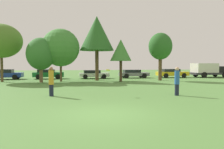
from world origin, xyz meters
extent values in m
plane|color=#54843D|center=(0.00, 0.00, 0.00)|extent=(120.00, 120.00, 0.00)
cylinder|color=#191E33|center=(-2.54, 5.42, 0.36)|extent=(0.27, 0.27, 0.72)
cylinder|color=#BF8C26|center=(-2.54, 5.42, 1.16)|extent=(0.31, 0.31, 0.88)
sphere|color=#8C6647|center=(-2.54, 5.42, 1.71)|extent=(0.23, 0.23, 0.23)
cylinder|color=#191E33|center=(5.27, 4.35, 0.35)|extent=(0.26, 0.26, 0.71)
cylinder|color=#2659A5|center=(5.27, 4.35, 1.14)|extent=(0.31, 0.31, 0.87)
sphere|color=tan|center=(5.27, 4.35, 1.68)|extent=(0.24, 0.24, 0.24)
cylinder|color=yellow|center=(1.00, 5.27, 1.61)|extent=(0.27, 0.26, 0.13)
cylinder|color=brown|center=(-8.91, 17.34, 1.63)|extent=(0.29, 0.29, 3.26)
ellipsoid|color=#4C7528|center=(-8.91, 17.34, 4.49)|extent=(4.48, 4.48, 3.71)
cylinder|color=brown|center=(-4.59, 16.04, 1.11)|extent=(0.38, 0.38, 2.23)
ellipsoid|color=#33702D|center=(-4.59, 16.04, 3.06)|extent=(3.05, 3.05, 3.45)
cylinder|color=brown|center=(-2.54, 16.78, 1.32)|extent=(0.25, 0.25, 2.64)
sphere|color=#3D7F33|center=(-2.54, 16.78, 3.79)|extent=(4.20, 4.20, 4.20)
cylinder|color=brown|center=(1.61, 17.58, 1.79)|extent=(0.42, 0.42, 3.58)
cone|color=#286023|center=(1.61, 17.58, 5.60)|extent=(4.05, 4.05, 4.05)
cylinder|color=#473323|center=(4.10, 15.63, 1.16)|extent=(0.31, 0.31, 2.33)
cone|color=#3D7F33|center=(4.10, 15.63, 3.53)|extent=(2.41, 2.41, 2.41)
cylinder|color=brown|center=(9.10, 16.41, 1.66)|extent=(0.41, 0.41, 3.32)
ellipsoid|color=#286023|center=(9.10, 16.41, 4.09)|extent=(2.80, 2.80, 3.20)
cube|color=#1E389E|center=(-9.66, 21.57, 0.56)|extent=(4.01, 1.74, 0.58)
cube|color=black|center=(-9.96, 21.57, 1.07)|extent=(2.21, 1.51, 0.44)
cylinder|color=black|center=(-8.43, 22.43, 0.32)|extent=(0.65, 0.20, 0.65)
cylinder|color=black|center=(-8.41, 20.74, 0.32)|extent=(0.65, 0.20, 0.65)
cube|color=#196633|center=(-4.38, 21.57, 0.58)|extent=(3.95, 1.72, 0.60)
cube|color=black|center=(-4.67, 21.57, 1.06)|extent=(2.18, 1.50, 0.38)
cylinder|color=black|center=(-3.17, 22.43, 0.33)|extent=(0.65, 0.18, 0.65)
cylinder|color=black|center=(-3.15, 20.75, 0.33)|extent=(0.65, 0.18, 0.65)
cylinder|color=black|center=(-5.61, 22.40, 0.33)|extent=(0.65, 0.18, 0.65)
cylinder|color=black|center=(-5.59, 20.72, 0.33)|extent=(0.65, 0.18, 0.65)
cube|color=silver|center=(1.62, 21.27, 0.49)|extent=(4.02, 1.75, 0.48)
cube|color=black|center=(1.32, 21.26, 0.93)|extent=(2.22, 1.53, 0.40)
cylinder|color=black|center=(2.85, 22.13, 0.30)|extent=(0.61, 0.20, 0.60)
cylinder|color=black|center=(2.87, 20.43, 0.30)|extent=(0.61, 0.20, 0.60)
cylinder|color=black|center=(0.37, 22.11, 0.30)|extent=(0.61, 0.20, 0.60)
cylinder|color=black|center=(0.39, 20.40, 0.30)|extent=(0.61, 0.20, 0.60)
cube|color=slate|center=(7.28, 21.53, 0.52)|extent=(4.16, 1.69, 0.48)
cube|color=black|center=(6.97, 21.53, 0.96)|extent=(2.30, 1.47, 0.40)
cylinder|color=black|center=(8.56, 22.36, 0.33)|extent=(0.66, 0.21, 0.66)
cylinder|color=black|center=(8.58, 20.72, 0.33)|extent=(0.66, 0.21, 0.66)
cylinder|color=black|center=(5.99, 22.34, 0.33)|extent=(0.66, 0.21, 0.66)
cylinder|color=black|center=(6.01, 20.70, 0.33)|extent=(0.66, 0.21, 0.66)
cube|color=gold|center=(12.95, 21.23, 0.57)|extent=(4.42, 1.83, 0.55)
cube|color=black|center=(12.62, 21.22, 1.04)|extent=(2.44, 1.59, 0.40)
cylinder|color=black|center=(14.30, 22.13, 0.34)|extent=(0.68, 0.17, 0.68)
cylinder|color=black|center=(14.32, 20.35, 0.34)|extent=(0.68, 0.17, 0.68)
cylinder|color=black|center=(11.57, 22.10, 0.34)|extent=(0.68, 0.17, 0.68)
cylinder|color=black|center=(11.59, 20.32, 0.34)|extent=(0.68, 0.17, 0.68)
cube|color=#2D2D33|center=(18.58, 20.95, 0.56)|extent=(5.32, 2.26, 0.30)
cube|color=black|center=(20.22, 20.96, 1.16)|extent=(1.72, 2.11, 0.91)
cube|color=beige|center=(17.84, 20.94, 1.38)|extent=(3.31, 2.23, 1.35)
cylinder|color=black|center=(20.42, 22.06, 0.41)|extent=(0.81, 0.23, 0.81)
cylinder|color=black|center=(17.11, 22.03, 0.41)|extent=(0.81, 0.23, 0.81)
cylinder|color=black|center=(17.14, 19.83, 0.41)|extent=(0.81, 0.23, 0.81)
camera|label=1|loc=(-1.22, -8.62, 2.02)|focal=35.39mm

